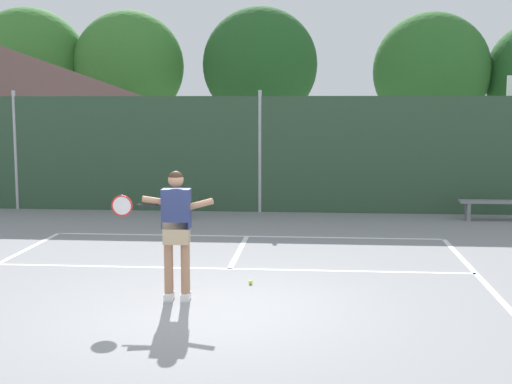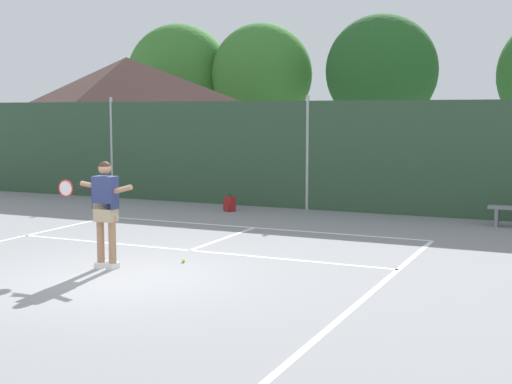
{
  "view_description": "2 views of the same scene",
  "coord_description": "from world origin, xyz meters",
  "px_view_note": "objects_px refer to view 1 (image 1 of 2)",
  "views": [
    {
      "loc": [
        1.45,
        -9.36,
        2.79
      ],
      "look_at": [
        0.32,
        4.05,
        1.13
      ],
      "focal_mm": 50.28,
      "sensor_mm": 36.0,
      "label": 1
    },
    {
      "loc": [
        6.89,
        -9.52,
        2.7
      ],
      "look_at": [
        0.73,
        3.99,
        1.03
      ],
      "focal_mm": 50.44,
      "sensor_mm": 36.0,
      "label": 2
    }
  ],
  "objects_px": {
    "courtside_bench": "(493,205)",
    "backpack_red": "(184,211)",
    "tennis_ball": "(251,282)",
    "tennis_player": "(176,223)"
  },
  "relations": [
    {
      "from": "courtside_bench",
      "to": "backpack_red",
      "type": "bearing_deg",
      "value": -177.29
    },
    {
      "from": "backpack_red",
      "to": "tennis_ball",
      "type": "bearing_deg",
      "value": -70.53
    },
    {
      "from": "tennis_ball",
      "to": "backpack_red",
      "type": "relative_size",
      "value": 0.14
    },
    {
      "from": "tennis_player",
      "to": "backpack_red",
      "type": "distance_m",
      "value": 7.41
    },
    {
      "from": "tennis_player",
      "to": "backpack_red",
      "type": "xyz_separation_m",
      "value": [
        -1.24,
        7.24,
        -0.92
      ]
    },
    {
      "from": "backpack_red",
      "to": "courtside_bench",
      "type": "distance_m",
      "value": 7.49
    },
    {
      "from": "tennis_player",
      "to": "courtside_bench",
      "type": "bearing_deg",
      "value": 50.62
    },
    {
      "from": "tennis_player",
      "to": "tennis_ball",
      "type": "height_order",
      "value": "tennis_player"
    },
    {
      "from": "tennis_ball",
      "to": "courtside_bench",
      "type": "bearing_deg",
      "value": 51.61
    },
    {
      "from": "backpack_red",
      "to": "courtside_bench",
      "type": "height_order",
      "value": "courtside_bench"
    }
  ]
}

